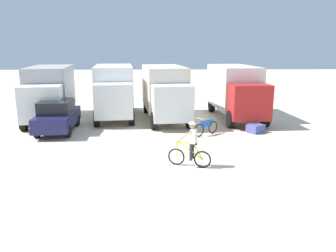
{
  "coord_description": "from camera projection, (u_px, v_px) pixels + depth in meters",
  "views": [
    {
      "loc": [
        -0.07,
        -10.47,
        4.53
      ],
      "look_at": [
        0.31,
        4.05,
        1.1
      ],
      "focal_mm": 35.67,
      "sensor_mm": 36.0,
      "label": 1
    }
  ],
  "objects": [
    {
      "name": "sedan_parked",
      "position": [
        58.0,
        116.0,
        18.21
      ],
      "size": [
        2.0,
        4.3,
        1.76
      ],
      "color": "#1E1E4C",
      "rests_on": "ground"
    },
    {
      "name": "box_truck_cream_rv",
      "position": [
        165.0,
        90.0,
        21.2
      ],
      "size": [
        3.16,
        6.99,
        3.35
      ],
      "color": "beige",
      "rests_on": "ground"
    },
    {
      "name": "cyclist_orange_shirt",
      "position": [
        191.0,
        146.0,
        12.82
      ],
      "size": [
        1.65,
        0.73,
        1.82
      ],
      "color": "black",
      "rests_on": "ground"
    },
    {
      "name": "ground_plane",
      "position": [
        162.0,
        185.0,
        11.23
      ],
      "size": [
        120.0,
        120.0,
        0.0
      ],
      "primitive_type": "plane",
      "color": "beige"
    },
    {
      "name": "box_truck_avon_van",
      "position": [
        114.0,
        89.0,
        21.98
      ],
      "size": [
        3.09,
        6.97,
        3.35
      ],
      "color": "white",
      "rests_on": "ground"
    },
    {
      "name": "supply_crate",
      "position": [
        256.0,
        129.0,
        18.16
      ],
      "size": [
        1.08,
        1.05,
        0.44
      ],
      "primitive_type": "cube",
      "rotation": [
        0.0,
        0.0,
        2.19
      ],
      "color": "#4C5199",
      "rests_on": "ground"
    },
    {
      "name": "box_truck_white_box",
      "position": [
        235.0,
        89.0,
        21.59
      ],
      "size": [
        2.81,
        6.89,
        3.35
      ],
      "color": "white",
      "rests_on": "ground"
    },
    {
      "name": "box_truck_grey_hauler",
      "position": [
        50.0,
        91.0,
        20.93
      ],
      "size": [
        3.23,
        7.0,
        3.35
      ],
      "color": "#9E9EA3",
      "rests_on": "ground"
    },
    {
      "name": "bicycle_spare",
      "position": [
        206.0,
        128.0,
        17.61
      ],
      "size": [
        1.38,
        1.14,
        0.97
      ],
      "color": "black",
      "rests_on": "ground"
    }
  ]
}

